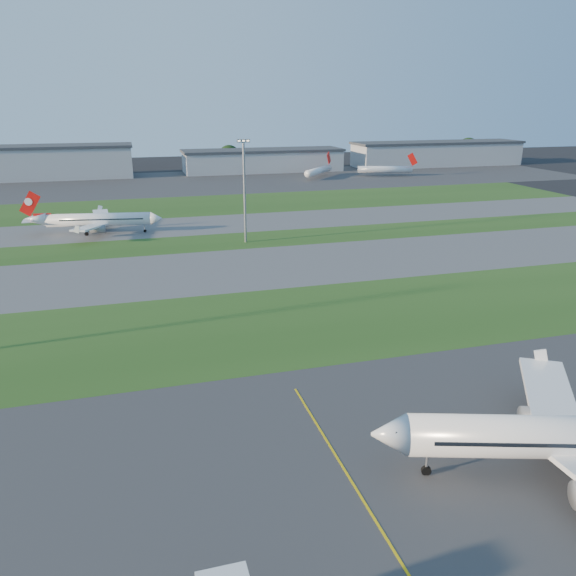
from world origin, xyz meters
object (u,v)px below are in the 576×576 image
object	(u,v)px
mini_jet_far	(385,169)
light_mast_centre	(244,184)
mini_jet_near	(319,171)
airliner_taxiing	(98,220)

from	to	relation	value
mini_jet_far	light_mast_centre	world-z (taller)	light_mast_centre
mini_jet_near	light_mast_centre	distance (m)	130.61
airliner_taxiing	mini_jet_near	distance (m)	135.02
mini_jet_far	light_mast_centre	xyz separation A→B (m)	(-92.19, -112.32, 11.53)
airliner_taxiing	mini_jet_near	size ratio (longest dim) A/B	1.51
airliner_taxiing	mini_jet_near	xyz separation A→B (m)	(96.10, 94.83, -0.48)
mini_jet_near	mini_jet_far	size ratio (longest dim) A/B	0.81
light_mast_centre	airliner_taxiing	bearing A→B (deg)	150.32
mini_jet_near	light_mast_centre	world-z (taller)	light_mast_centre
mini_jet_near	airliner_taxiing	bearing A→B (deg)	176.01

